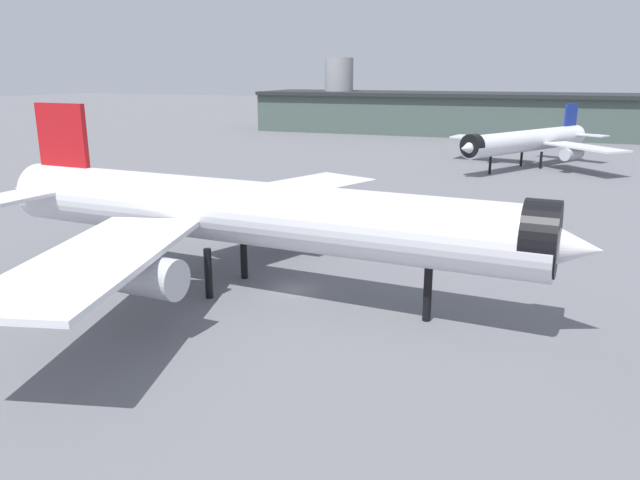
{
  "coord_description": "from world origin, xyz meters",
  "views": [
    {
      "loc": [
        24.87,
        -51.96,
        20.98
      ],
      "look_at": [
        3.76,
        -2.18,
        6.13
      ],
      "focal_mm": 34.42,
      "sensor_mm": 36.0,
      "label": 1
    }
  ],
  "objects": [
    {
      "name": "baggage_cart_trailing",
      "position": [
        -7.03,
        34.0,
        0.98
      ],
      "size": [
        1.98,
        2.43,
        1.82
      ],
      "rotation": [
        0.0,
        0.0,
        1.59
      ],
      "color": "black",
      "rests_on": "ground"
    },
    {
      "name": "airliner_near_gate",
      "position": [
        -4.07,
        -1.96,
        7.83
      ],
      "size": [
        62.79,
        57.38,
        17.77
      ],
      "rotation": [
        0.0,
        0.0,
        -0.03
      ],
      "color": "white",
      "rests_on": "ground"
    },
    {
      "name": "service_truck_front",
      "position": [
        21.43,
        26.69,
        1.59
      ],
      "size": [
        2.71,
        5.56,
        3.0
      ],
      "rotation": [
        0.0,
        0.0,
        1.6
      ],
      "color": "black",
      "rests_on": "ground"
    },
    {
      "name": "airliner_far_taxiway",
      "position": [
        13.92,
        93.17,
        6.04
      ],
      "size": [
        39.63,
        44.15,
        13.7
      ],
      "rotation": [
        0.0,
        0.0,
        4.23
      ],
      "color": "silver",
      "rests_on": "ground"
    },
    {
      "name": "ground",
      "position": [
        0.0,
        0.0,
        0.0
      ],
      "size": [
        900.0,
        900.0,
        0.0
      ],
      "primitive_type": "plane",
      "color": "slate"
    },
    {
      "name": "terminal_building",
      "position": [
        16.75,
        167.99,
        7.31
      ],
      "size": [
        211.48,
        40.3,
        25.99
      ],
      "rotation": [
        0.0,
        0.0,
        0.04
      ],
      "color": "#475651",
      "rests_on": "ground"
    }
  ]
}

